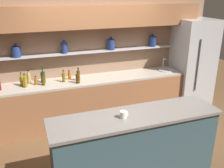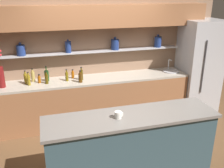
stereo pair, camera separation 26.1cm
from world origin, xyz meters
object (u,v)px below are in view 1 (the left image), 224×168
(bottle_oil_4, at_px, (78,75))
(bottle_spirit_5, at_px, (78,78))
(sink_fixture, at_px, (166,69))
(bottle_sauce_8, at_px, (69,75))
(coffee_mug, at_px, (123,115))
(refrigerator, at_px, (192,65))
(bottle_oil_1, at_px, (43,80))
(bottle_oil_6, at_px, (64,77))
(bottle_wine_2, at_px, (43,77))
(bottle_oil_0, at_px, (22,80))
(bottle_oil_3, at_px, (25,82))
(bottle_spirit_7, at_px, (29,78))
(bottle_sauce_9, at_px, (36,81))

(bottle_oil_4, distance_m, bottle_spirit_5, 0.14)
(sink_fixture, distance_m, bottle_sauce_8, 2.07)
(sink_fixture, bearing_deg, coffee_mug, -133.11)
(sink_fixture, relative_size, bottle_sauce_8, 1.86)
(refrigerator, xyz_separation_m, bottle_oil_1, (-3.22, -0.00, 0.02))
(coffee_mug, bearing_deg, bottle_oil_6, 103.54)
(bottle_wine_2, distance_m, bottle_spirit_5, 0.65)
(refrigerator, height_order, bottle_wine_2, refrigerator)
(bottle_oil_4, bearing_deg, refrigerator, -0.57)
(sink_fixture, bearing_deg, bottle_spirit_5, -175.48)
(bottle_oil_0, relative_size, bottle_spirit_5, 1.07)
(refrigerator, distance_m, bottle_oil_3, 3.53)
(bottle_spirit_5, distance_m, coffee_mug, 1.72)
(sink_fixture, xyz_separation_m, bottle_spirit_7, (-2.81, 0.14, 0.08))
(bottle_oil_1, bearing_deg, coffee_mug, -65.52)
(bottle_oil_6, height_order, coffee_mug, bottle_oil_6)
(bottle_oil_3, relative_size, bottle_oil_6, 1.09)
(sink_fixture, bearing_deg, bottle_sauce_9, 179.40)
(bottle_sauce_8, distance_m, coffee_mug, 2.02)
(bottle_oil_0, height_order, bottle_spirit_7, bottle_spirit_7)
(sink_fixture, xyz_separation_m, bottle_sauce_8, (-2.07, 0.12, 0.05))
(coffee_mug, bearing_deg, bottle_spirit_7, 118.03)
(bottle_oil_0, relative_size, bottle_spirit_7, 0.99)
(bottle_oil_3, relative_size, bottle_oil_4, 0.97)
(bottle_oil_0, relative_size, bottle_sauce_8, 1.39)
(bottle_sauce_8, bearing_deg, bottle_spirit_5, -69.17)
(bottle_oil_1, distance_m, coffee_mug, 1.99)
(bottle_oil_1, xyz_separation_m, coffee_mug, (0.83, -1.81, 0.05))
(bottle_oil_0, height_order, bottle_wine_2, bottle_wine_2)
(bottle_oil_0, bearing_deg, bottle_sauce_9, -6.67)
(refrigerator, relative_size, bottle_oil_4, 7.69)
(refrigerator, distance_m, bottle_wine_2, 3.21)
(bottle_oil_4, distance_m, bottle_sauce_8, 0.21)
(bottle_oil_1, distance_m, bottle_wine_2, 0.15)
(bottle_sauce_8, bearing_deg, bottle_oil_4, -44.24)
(bottle_spirit_7, height_order, bottle_sauce_8, bottle_spirit_7)
(bottle_oil_6, bearing_deg, bottle_sauce_8, 43.07)
(bottle_wine_2, distance_m, bottle_sauce_9, 0.16)
(refrigerator, xyz_separation_m, coffee_mug, (-2.39, -1.82, 0.07))
(bottle_spirit_5, bearing_deg, bottle_oil_0, 167.82)
(refrigerator, xyz_separation_m, bottle_oil_0, (-3.59, 0.10, 0.03))
(refrigerator, bearing_deg, bottle_sauce_8, 176.39)
(bottle_wine_2, xyz_separation_m, bottle_oil_4, (0.64, -0.12, -0.00))
(sink_fixture, xyz_separation_m, bottle_oil_1, (-2.57, -0.05, 0.07))
(bottle_sauce_8, xyz_separation_m, bottle_sauce_9, (-0.64, -0.09, -0.01))
(refrigerator, distance_m, coffee_mug, 3.00)
(bottle_oil_4, height_order, bottle_oil_6, bottle_oil_4)
(bottle_oil_4, height_order, bottle_spirit_7, bottle_oil_4)
(refrigerator, relative_size, bottle_oil_3, 7.91)
(bottle_oil_3, bearing_deg, refrigerator, 0.03)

